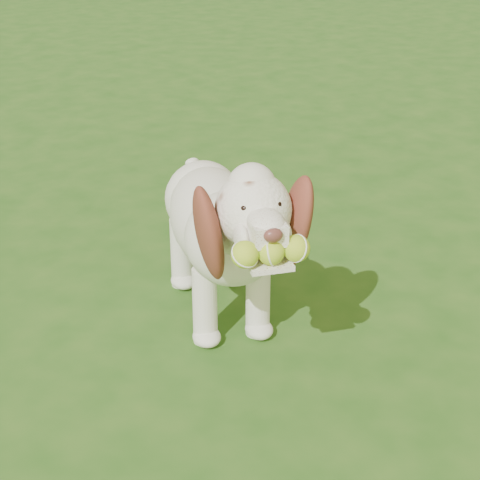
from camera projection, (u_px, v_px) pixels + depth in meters
ground at (179, 311)px, 3.06m from camera, size 80.00×80.00×0.00m
dog at (223, 222)px, 2.83m from camera, size 0.72×1.11×0.76m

